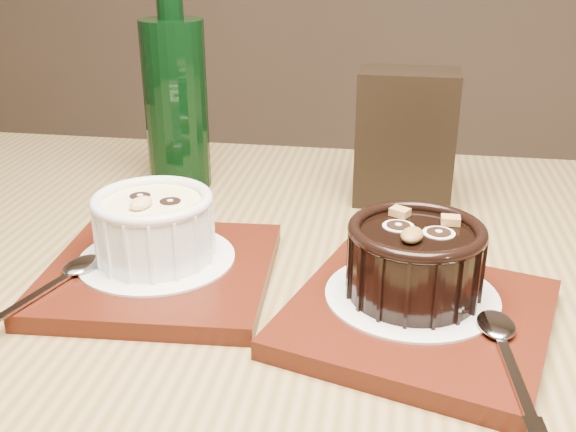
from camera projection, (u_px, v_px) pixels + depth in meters
The scene contains 11 objects.
table at pixel (313, 394), 0.57m from camera, with size 1.28×0.92×0.75m.
tray_left at pixel (161, 272), 0.56m from camera, with size 0.18×0.18×0.01m, color #47170B.
doily_left at pixel (157, 258), 0.56m from camera, with size 0.13×0.13×0.00m, color white.
ramekin_white at pixel (154, 224), 0.55m from camera, with size 0.10×0.10×0.06m.
spoon_left at pixel (51, 284), 0.52m from camera, with size 0.03×0.13×0.01m, color #B9BBC3, non-canonical shape.
tray_right at pixel (418, 317), 0.49m from camera, with size 0.18×0.18×0.01m, color #47170B.
doily_right at pixel (412, 295), 0.51m from camera, with size 0.13×0.13×0.00m, color white.
ramekin_dark at pixel (415, 257), 0.49m from camera, with size 0.10×0.10×0.06m.
spoon_right at pixel (508, 354), 0.43m from camera, with size 0.03×0.13×0.01m, color #B9BBC3, non-canonical shape.
condiment_stand at pixel (405, 138), 0.70m from camera, with size 0.10×0.06×0.14m, color black.
green_bottle at pixel (176, 98), 0.73m from camera, with size 0.07×0.07×0.26m.
Camera 1 is at (0.29, -0.18, 1.02)m, focal length 42.00 mm.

